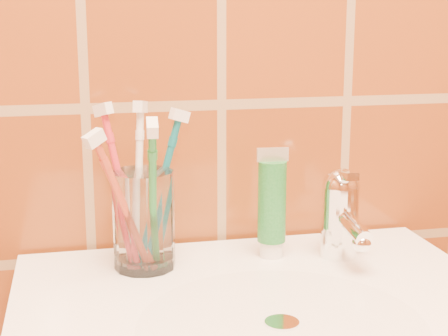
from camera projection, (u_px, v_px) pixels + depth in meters
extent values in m
cylinder|color=silver|center=(282.00, 325.00, 0.70)|extent=(0.30, 0.30, 0.00)
cylinder|color=white|center=(282.00, 323.00, 0.70)|extent=(0.04, 0.04, 0.00)
cylinder|color=white|center=(144.00, 220.00, 0.85)|extent=(0.08, 0.08, 0.12)
cylinder|color=white|center=(271.00, 248.00, 0.91)|extent=(0.03, 0.03, 0.02)
cylinder|color=#176424|center=(272.00, 201.00, 0.89)|extent=(0.04, 0.04, 0.11)
cube|color=beige|center=(273.00, 155.00, 0.88)|extent=(0.04, 0.00, 0.02)
cylinder|color=white|center=(339.00, 222.00, 0.90)|extent=(0.05, 0.05, 0.09)
sphere|color=white|center=(341.00, 187.00, 0.89)|extent=(0.05, 0.05, 0.05)
cylinder|color=white|center=(351.00, 225.00, 0.86)|extent=(0.02, 0.09, 0.03)
cube|color=white|center=(345.00, 175.00, 0.87)|extent=(0.02, 0.06, 0.01)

